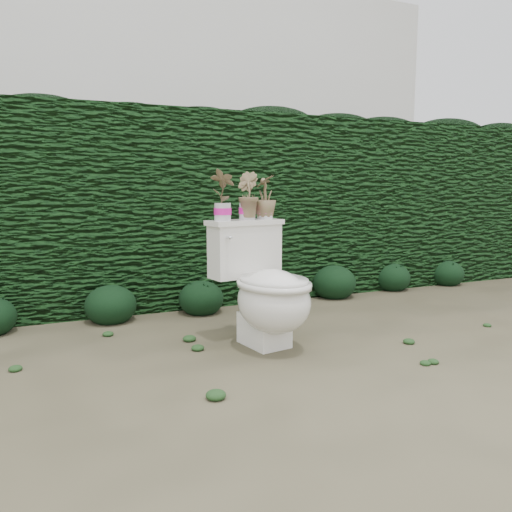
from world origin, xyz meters
name	(u,v)px	position (x,y,z in m)	size (l,w,h in m)	color
ground	(284,344)	(0.00, 0.00, 0.00)	(60.00, 60.00, 0.00)	#6B654A
hedge	(206,208)	(0.00, 1.60, 0.80)	(8.00, 1.00, 1.60)	#163E14
house_wall	(160,128)	(0.60, 6.00, 2.00)	(8.00, 3.50, 4.00)	silver
toilet	(266,290)	(-0.12, 0.01, 0.36)	(0.57, 0.75, 0.78)	white
potted_plant_left	(222,196)	(-0.33, 0.22, 0.93)	(0.16, 0.11, 0.31)	#2F8328
potted_plant_center	(247,197)	(-0.15, 0.25, 0.92)	(0.16, 0.13, 0.30)	#2F8328
potted_plant_right	(265,198)	(-0.01, 0.28, 0.91)	(0.15, 0.15, 0.27)	#2F8328
liriope_clump_2	(110,301)	(-0.94, 0.99, 0.15)	(0.38, 0.38, 0.30)	black
liriope_clump_3	(201,295)	(-0.25, 0.98, 0.14)	(0.36, 0.36, 0.28)	black
liriope_clump_4	(267,290)	(0.35, 1.02, 0.12)	(0.31, 0.31, 0.25)	black
liriope_clump_5	(334,280)	(1.03, 1.06, 0.16)	(0.40, 0.40, 0.32)	black
liriope_clump_6	(392,275)	(1.73, 1.12, 0.14)	(0.36, 0.36, 0.29)	black
liriope_clump_7	(447,271)	(2.41, 1.11, 0.14)	(0.34, 0.34, 0.28)	black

